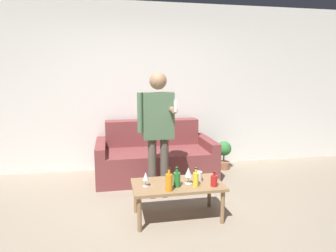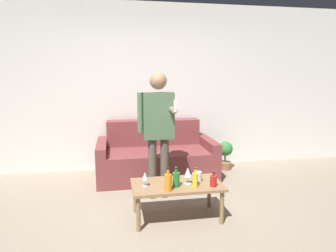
# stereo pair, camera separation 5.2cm
# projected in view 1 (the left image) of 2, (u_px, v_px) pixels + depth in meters

# --- Properties ---
(ground_plane) EXTENTS (16.00, 16.00, 0.00)m
(ground_plane) POSITION_uv_depth(u_px,v_px,m) (165.00, 231.00, 3.01)
(ground_plane) COLOR gray
(wall_back) EXTENTS (8.00, 0.06, 2.70)m
(wall_back) POSITION_uv_depth(u_px,v_px,m) (140.00, 88.00, 4.92)
(wall_back) COLOR silver
(wall_back) RESTS_ON ground_plane
(couch) EXTENTS (1.76, 0.95, 0.84)m
(couch) POSITION_uv_depth(u_px,v_px,m) (155.00, 157.00, 4.64)
(couch) COLOR brown
(couch) RESTS_ON ground_plane
(coffee_table) EXTENTS (0.98, 0.53, 0.39)m
(coffee_table) POSITION_uv_depth(u_px,v_px,m) (178.00, 187.00, 3.24)
(coffee_table) COLOR #8E6B47
(coffee_table) RESTS_ON ground_plane
(bottle_orange) EXTENTS (0.07, 0.07, 0.21)m
(bottle_orange) POSITION_uv_depth(u_px,v_px,m) (177.00, 179.00, 3.13)
(bottle_orange) COLOR #23752D
(bottle_orange) RESTS_ON coffee_table
(bottle_green) EXTENTS (0.07, 0.07, 0.24)m
(bottle_green) POSITION_uv_depth(u_px,v_px,m) (169.00, 182.00, 3.02)
(bottle_green) COLOR orange
(bottle_green) RESTS_ON coffee_table
(bottle_dark) EXTENTS (0.07, 0.07, 0.16)m
(bottle_dark) POSITION_uv_depth(u_px,v_px,m) (214.00, 180.00, 3.15)
(bottle_dark) COLOR #B21E1E
(bottle_dark) RESTS_ON coffee_table
(bottle_yellow) EXTENTS (0.06, 0.06, 0.20)m
(bottle_yellow) POSITION_uv_depth(u_px,v_px,m) (196.00, 179.00, 3.14)
(bottle_yellow) COLOR yellow
(bottle_yellow) RESTS_ON coffee_table
(wine_glass_near) EXTENTS (0.07, 0.07, 0.16)m
(wine_glass_near) POSITION_uv_depth(u_px,v_px,m) (146.00, 177.00, 3.13)
(wine_glass_near) COLOR silver
(wine_glass_near) RESTS_ON coffee_table
(wine_glass_far) EXTENTS (0.08, 0.08, 0.18)m
(wine_glass_far) POSITION_uv_depth(u_px,v_px,m) (188.00, 172.00, 3.21)
(wine_glass_far) COLOR silver
(wine_glass_far) RESTS_ON coffee_table
(cup_on_table) EXTENTS (0.08, 0.08, 0.11)m
(cup_on_table) POSITION_uv_depth(u_px,v_px,m) (199.00, 176.00, 3.30)
(cup_on_table) COLOR white
(cup_on_table) RESTS_ON coffee_table
(person_standing_front) EXTENTS (0.45, 0.41, 1.59)m
(person_standing_front) POSITION_uv_depth(u_px,v_px,m) (158.00, 125.00, 3.70)
(person_standing_front) COLOR brown
(person_standing_front) RESTS_ON ground_plane
(potted_plant) EXTENTS (0.24, 0.24, 0.47)m
(potted_plant) POSITION_uv_depth(u_px,v_px,m) (224.00, 153.00, 4.98)
(potted_plant) COLOR #936042
(potted_plant) RESTS_ON ground_plane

